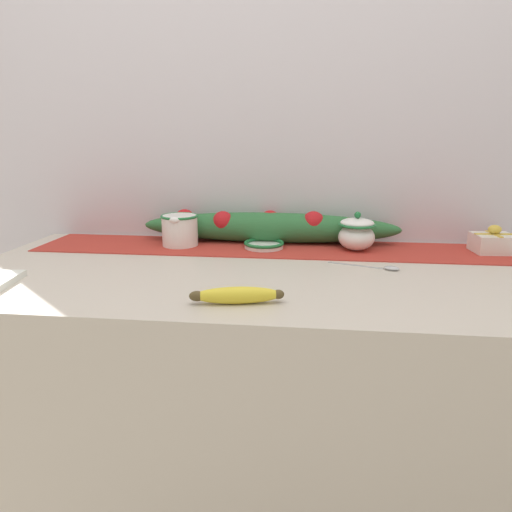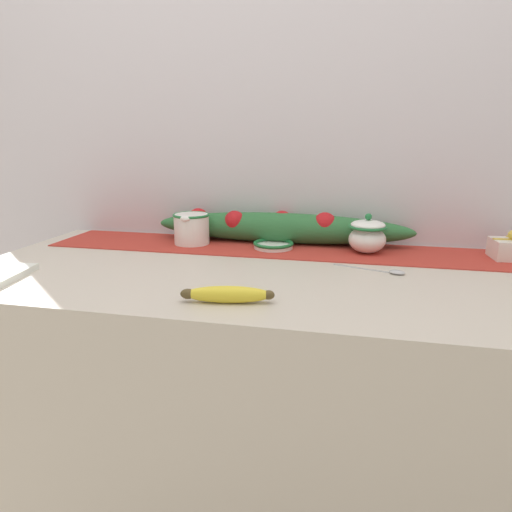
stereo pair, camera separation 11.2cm
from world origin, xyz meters
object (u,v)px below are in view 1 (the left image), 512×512
(banana, at_px, (237,295))
(spoon, at_px, (386,268))
(sugar_bowl, at_px, (357,233))
(cream_pitcher, at_px, (180,229))
(gift_box, at_px, (493,242))
(small_dish, at_px, (264,245))

(banana, xyz_separation_m, spoon, (0.35, 0.29, -0.01))
(sugar_bowl, height_order, banana, sugar_bowl)
(cream_pitcher, bearing_deg, gift_box, 1.12)
(gift_box, bearing_deg, spoon, -147.90)
(banana, distance_m, spoon, 0.45)
(small_dish, distance_m, gift_box, 0.68)
(small_dish, bearing_deg, banana, -90.92)
(small_dish, height_order, banana, banana)
(small_dish, bearing_deg, spoon, -29.06)
(banana, bearing_deg, cream_pitcher, 117.88)
(cream_pitcher, distance_m, spoon, 0.64)
(cream_pitcher, relative_size, banana, 0.69)
(cream_pitcher, distance_m, banana, 0.55)
(gift_box, bearing_deg, small_dish, -177.97)
(sugar_bowl, xyz_separation_m, gift_box, (0.40, 0.02, -0.02))
(small_dish, relative_size, spoon, 0.67)
(cream_pitcher, height_order, banana, cream_pitcher)
(sugar_bowl, relative_size, gift_box, 0.99)
(small_dish, bearing_deg, cream_pitcher, 178.79)
(spoon, bearing_deg, cream_pitcher, -179.23)
(cream_pitcher, xyz_separation_m, banana, (0.26, -0.49, -0.04))
(sugar_bowl, bearing_deg, gift_box, 2.77)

